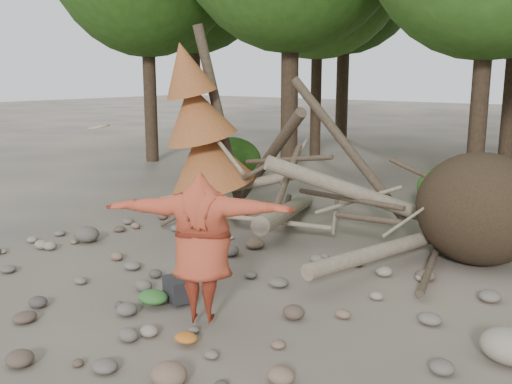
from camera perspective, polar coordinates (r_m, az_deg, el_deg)
The scene contains 12 objects.
ground at distance 8.52m, azimuth -5.54°, elevation -11.02°, with size 120.00×120.00×0.00m, color #514C44.
deadfall_pile at distance 10.75m, azimuth 18.37°, elevation -1.43°, with size 8.55×5.24×3.30m.
dead_conifer at distance 12.51m, azimuth -5.54°, elevation 6.29°, with size 2.06×2.16×4.35m.
bush_left at distance 17.09m, azimuth -2.48°, elevation 3.10°, with size 1.80×1.80×1.44m, color #285216.
bush_mid at distance 14.52m, azimuth 18.51°, elevation 0.30°, with size 1.40×1.40×1.12m, color #34681E.
frisbee_thrower at distance 7.48m, azimuth -5.47°, elevation -5.53°, with size 2.83×1.85×2.56m.
backpack at distance 8.52m, azimuth -7.76°, elevation -9.93°, with size 0.48×0.32×0.32m, color black.
cloth_green at distance 8.49m, azimuth -10.26°, elevation -10.62°, with size 0.48×0.40×0.18m, color #2E6528.
cloth_orange at distance 7.31m, azimuth -7.01°, elevation -14.61°, with size 0.31×0.26×0.11m, color #AF5F1E.
boulder_front_right at distance 6.49m, azimuth -8.72°, elevation -17.58°, with size 0.42×0.38×0.25m, color brown.
boulder_mid_right at distance 7.44m, azimuth 24.05°, elevation -13.89°, with size 0.67×0.61×0.40m, color gray.
boulder_mid_left at distance 11.85m, azimuth -16.58°, elevation -4.07°, with size 0.53×0.48×0.32m, color #575149.
Camera 1 is at (5.43, -5.68, 3.29)m, focal length 40.00 mm.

